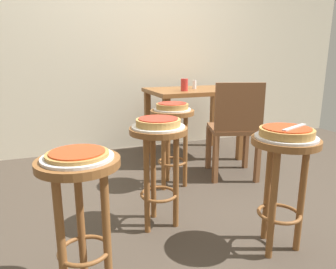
% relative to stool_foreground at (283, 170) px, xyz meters
% --- Properties ---
extents(ground_plane, '(6.00, 6.00, 0.00)m').
position_rel_stool_foreground_xyz_m(ground_plane, '(-0.32, 0.67, -0.46)').
color(ground_plane, '#42382D').
extents(back_wall, '(6.00, 0.10, 3.00)m').
position_rel_stool_foreground_xyz_m(back_wall, '(-0.32, 2.32, 1.04)').
color(back_wall, beige).
rests_on(back_wall, ground_plane).
extents(stool_foreground, '(0.35, 0.35, 0.64)m').
position_rel_stool_foreground_xyz_m(stool_foreground, '(0.00, 0.00, 0.00)').
color(stool_foreground, brown).
rests_on(stool_foreground, ground_plane).
extents(serving_plate_foreground, '(0.32, 0.32, 0.01)m').
position_rel_stool_foreground_xyz_m(serving_plate_foreground, '(0.00, -0.00, 0.18)').
color(serving_plate_foreground, silver).
rests_on(serving_plate_foreground, stool_foreground).
extents(pizza_foreground, '(0.28, 0.28, 0.05)m').
position_rel_stool_foreground_xyz_m(pizza_foreground, '(0.00, -0.00, 0.21)').
color(pizza_foreground, '#B78442').
rests_on(pizza_foreground, serving_plate_foreground).
extents(stool_middle, '(0.35, 0.35, 0.64)m').
position_rel_stool_foreground_xyz_m(stool_middle, '(-1.04, 0.04, 0.00)').
color(stool_middle, brown).
rests_on(stool_middle, ground_plane).
extents(serving_plate_middle, '(0.30, 0.30, 0.01)m').
position_rel_stool_foreground_xyz_m(serving_plate_middle, '(-1.04, 0.04, 0.18)').
color(serving_plate_middle, silver).
rests_on(serving_plate_middle, stool_middle).
extents(pizza_middle, '(0.26, 0.26, 0.02)m').
position_rel_stool_foreground_xyz_m(pizza_middle, '(-1.04, 0.04, 0.20)').
color(pizza_middle, '#B78442').
rests_on(pizza_middle, serving_plate_middle).
extents(stool_leftside, '(0.35, 0.35, 0.64)m').
position_rel_stool_foreground_xyz_m(stool_leftside, '(-0.53, 0.47, 0.00)').
color(stool_leftside, brown).
rests_on(stool_leftside, ground_plane).
extents(serving_plate_leftside, '(0.32, 0.32, 0.01)m').
position_rel_stool_foreground_xyz_m(serving_plate_leftside, '(-0.53, 0.47, 0.18)').
color(serving_plate_leftside, white).
rests_on(serving_plate_leftside, stool_leftside).
extents(pizza_leftside, '(0.27, 0.27, 0.05)m').
position_rel_stool_foreground_xyz_m(pizza_leftside, '(-0.53, 0.47, 0.21)').
color(pizza_leftside, tan).
rests_on(pizza_leftside, serving_plate_leftside).
extents(stool_rear, '(0.35, 0.35, 0.64)m').
position_rel_stool_foreground_xyz_m(stool_rear, '(-0.22, 1.03, 0.00)').
color(stool_rear, brown).
rests_on(stool_rear, ground_plane).
extents(serving_plate_rear, '(0.30, 0.30, 0.01)m').
position_rel_stool_foreground_xyz_m(serving_plate_rear, '(-0.22, 1.03, 0.18)').
color(serving_plate_rear, silver).
rests_on(serving_plate_rear, stool_rear).
extents(pizza_rear, '(0.25, 0.25, 0.05)m').
position_rel_stool_foreground_xyz_m(pizza_rear, '(-0.22, 1.03, 0.21)').
color(pizza_rear, '#B78442').
rests_on(pizza_rear, serving_plate_rear).
extents(dining_table, '(0.92, 0.69, 0.73)m').
position_rel_stool_foreground_xyz_m(dining_table, '(0.28, 1.71, 0.14)').
color(dining_table, brown).
rests_on(dining_table, ground_plane).
extents(cup_near_edge, '(0.07, 0.07, 0.12)m').
position_rel_stool_foreground_xyz_m(cup_near_edge, '(0.12, 1.57, 0.32)').
color(cup_near_edge, red).
rests_on(cup_near_edge, dining_table).
extents(condiment_shaker, '(0.04, 0.04, 0.09)m').
position_rel_stool_foreground_xyz_m(condiment_shaker, '(0.31, 1.74, 0.30)').
color(condiment_shaker, white).
rests_on(condiment_shaker, dining_table).
extents(wooden_chair, '(0.51, 0.51, 0.85)m').
position_rel_stool_foreground_xyz_m(wooden_chair, '(0.35, 1.01, 0.00)').
color(wooden_chair, brown).
rests_on(wooden_chair, ground_plane).
extents(pizza_server_knife, '(0.21, 0.10, 0.01)m').
position_rel_stool_foreground_xyz_m(pizza_server_knife, '(0.03, -0.02, 0.23)').
color(pizza_server_knife, silver).
rests_on(pizza_server_knife, pizza_foreground).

